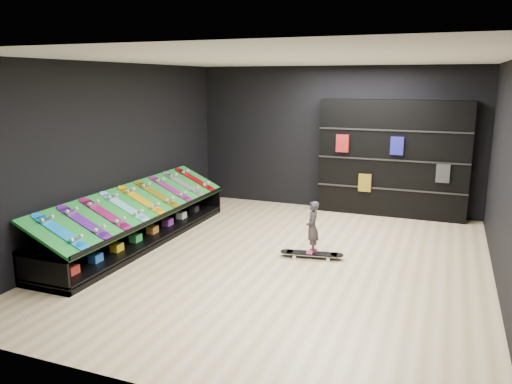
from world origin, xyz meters
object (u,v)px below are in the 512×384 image
(display_rack, at_px, (140,228))
(child, at_px, (312,237))
(back_shelving, at_px, (392,159))
(floor_skateboard, at_px, (312,256))

(display_rack, distance_m, child, 2.96)
(back_shelving, bearing_deg, child, -105.10)
(floor_skateboard, xyz_separation_m, child, (0.00, 0.00, 0.30))
(display_rack, xyz_separation_m, floor_skateboard, (2.95, 0.28, -0.21))
(display_rack, relative_size, floor_skateboard, 4.59)
(floor_skateboard, bearing_deg, display_rack, 175.91)
(display_rack, distance_m, back_shelving, 5.11)
(back_shelving, bearing_deg, display_rack, -138.63)
(child, bearing_deg, floor_skateboard, -107.02)
(back_shelving, xyz_separation_m, floor_skateboard, (-0.82, -3.04, -1.13))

